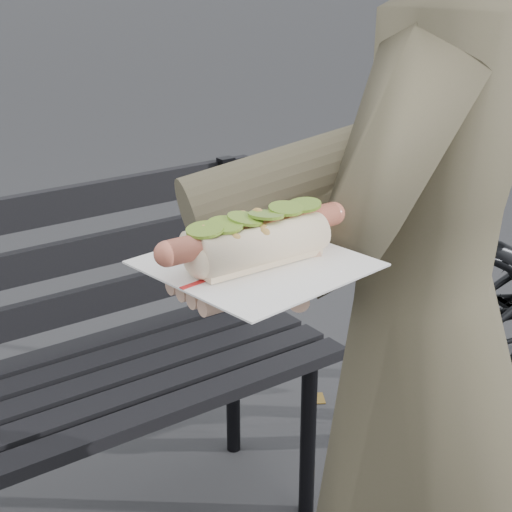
{
  "coord_description": "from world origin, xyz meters",
  "views": [
    {
      "loc": [
        -0.5,
        -0.55,
        1.38
      ],
      "look_at": [
        -0.08,
        0.04,
        1.1
      ],
      "focal_mm": 55.0,
      "sensor_mm": 36.0,
      "label": 1
    }
  ],
  "objects": [
    {
      "name": "person",
      "position": [
        0.31,
        0.16,
        0.83
      ],
      "size": [
        0.71,
        0.6,
        1.67
      ],
      "primitive_type": "imported",
      "rotation": [
        0.0,
        0.0,
        3.53
      ],
      "color": "brown",
      "rests_on": "ground"
    },
    {
      "name": "held_hotdog",
      "position": [
        0.11,
        0.11,
        1.13
      ],
      "size": [
        0.62,
        0.32,
        0.2
      ],
      "color": "brown"
    }
  ]
}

